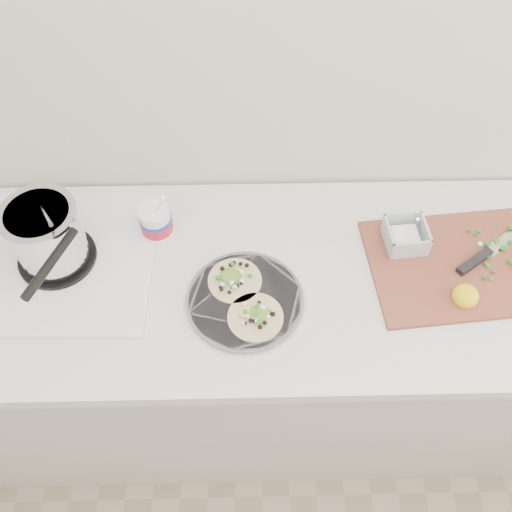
{
  "coord_description": "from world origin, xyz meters",
  "views": [
    {
      "loc": [
        -0.03,
        0.59,
        2.14
      ],
      "look_at": [
        -0.01,
        1.43,
        0.96
      ],
      "focal_mm": 40.0,
      "sensor_mm": 36.0,
      "label": 1
    }
  ],
  "objects_px": {
    "stove": "(51,244)",
    "cutboard": "(458,259)",
    "taco_plate": "(245,298)",
    "tub": "(157,220)"
  },
  "relations": [
    {
      "from": "tub",
      "to": "cutboard",
      "type": "xyz_separation_m",
      "value": [
        0.8,
        -0.11,
        -0.05
      ]
    },
    {
      "from": "stove",
      "to": "taco_plate",
      "type": "height_order",
      "value": "stove"
    },
    {
      "from": "stove",
      "to": "tub",
      "type": "relative_size",
      "value": 2.61
    },
    {
      "from": "taco_plate",
      "to": "tub",
      "type": "distance_m",
      "value": 0.32
    },
    {
      "from": "stove",
      "to": "taco_plate",
      "type": "xyz_separation_m",
      "value": [
        0.49,
        -0.14,
        -0.06
      ]
    },
    {
      "from": "stove",
      "to": "cutboard",
      "type": "height_order",
      "value": "stove"
    },
    {
      "from": "stove",
      "to": "tub",
      "type": "height_order",
      "value": "stove"
    },
    {
      "from": "stove",
      "to": "cutboard",
      "type": "distance_m",
      "value": 1.06
    },
    {
      "from": "taco_plate",
      "to": "cutboard",
      "type": "bearing_deg",
      "value": 11.06
    },
    {
      "from": "taco_plate",
      "to": "cutboard",
      "type": "height_order",
      "value": "cutboard"
    }
  ]
}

